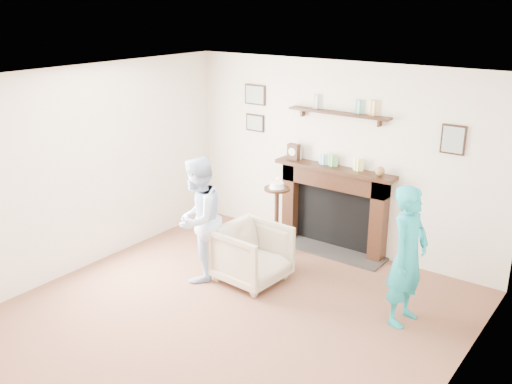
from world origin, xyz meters
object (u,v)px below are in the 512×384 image
at_px(armchair, 252,280).
at_px(man, 200,277).
at_px(pedestal_table, 277,208).
at_px(woman, 402,320).

xyz_separation_m(armchair, man, (-0.57, -0.30, 0.00)).
xyz_separation_m(armchair, pedestal_table, (-0.20, 0.81, 0.65)).
bearing_deg(pedestal_table, woman, -16.47).
bearing_deg(woman, pedestal_table, 78.73).
relative_size(man, woman, 1.01).
distance_m(armchair, pedestal_table, 1.06).
distance_m(armchair, woman, 1.82).
xyz_separation_m(woman, pedestal_table, (-2.01, 0.60, 0.65)).
relative_size(armchair, pedestal_table, 0.72).
xyz_separation_m(man, woman, (2.38, 0.51, 0.00)).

